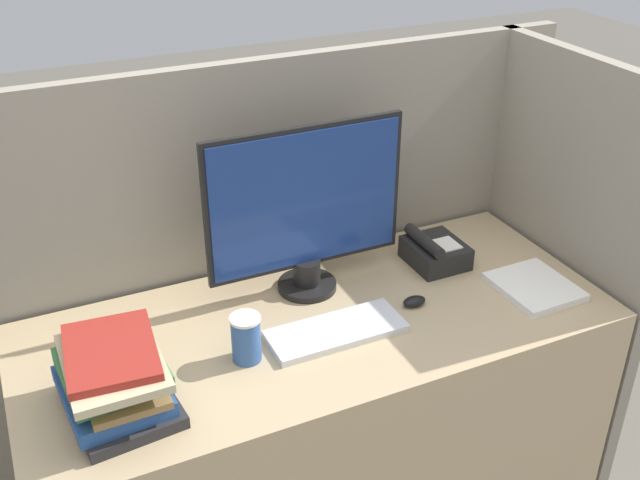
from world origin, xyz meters
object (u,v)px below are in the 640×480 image
(coffee_cup, at_px, (246,338))
(desk_telephone, at_px, (434,252))
(monitor, at_px, (306,212))
(mouse, at_px, (414,301))
(keyboard, at_px, (336,331))
(book_stack, at_px, (115,380))

(coffee_cup, relative_size, desk_telephone, 0.71)
(monitor, bearing_deg, mouse, -42.01)
(keyboard, xyz_separation_m, book_stack, (-0.59, -0.05, 0.07))
(mouse, bearing_deg, book_stack, -174.95)
(keyboard, distance_m, coffee_cup, 0.26)
(coffee_cup, distance_m, book_stack, 0.34)
(keyboard, height_order, coffee_cup, coffee_cup)
(coffee_cup, height_order, desk_telephone, coffee_cup)
(coffee_cup, bearing_deg, desk_telephone, 16.40)
(keyboard, bearing_deg, desk_telephone, 25.02)
(coffee_cup, bearing_deg, mouse, 3.04)
(keyboard, height_order, mouse, mouse)
(monitor, xyz_separation_m, keyboard, (-0.02, -0.24, -0.24))
(monitor, height_order, coffee_cup, monitor)
(monitor, bearing_deg, coffee_cup, -138.66)
(desk_telephone, bearing_deg, mouse, -135.20)
(monitor, height_order, book_stack, monitor)
(monitor, relative_size, coffee_cup, 4.54)
(coffee_cup, xyz_separation_m, book_stack, (-0.33, -0.05, 0.02))
(keyboard, bearing_deg, monitor, 84.67)
(keyboard, height_order, book_stack, book_stack)
(mouse, height_order, desk_telephone, desk_telephone)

